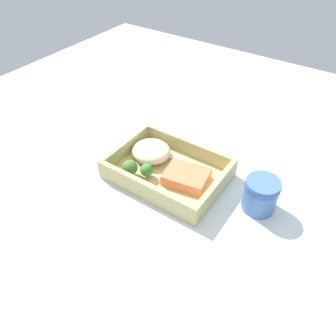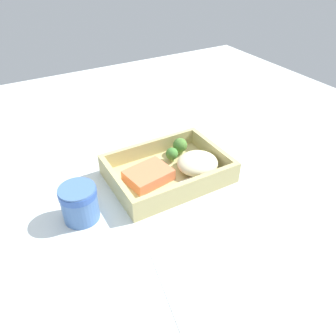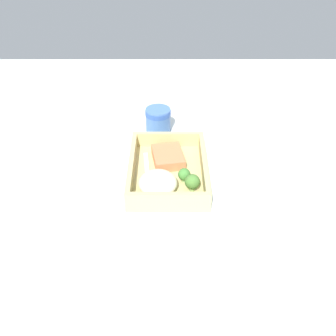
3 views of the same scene
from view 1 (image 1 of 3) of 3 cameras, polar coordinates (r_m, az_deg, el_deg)
ground_plane at (r=79.46cm, az=-0.00°, el=-2.00°), size 160.00×160.00×2.00cm
takeout_tray at (r=78.36cm, az=-0.00°, el=-1.15°), size 26.60×19.19×1.20cm
tray_rim at (r=76.64cm, az=-0.00°, el=0.27°), size 26.60×19.19×3.95cm
salmon_fillet at (r=75.03cm, az=3.18°, el=-1.60°), size 10.82×8.96×2.61cm
mashed_potatoes at (r=81.05cm, az=-2.91°, el=2.93°), size 9.67×9.16×4.04cm
broccoli_floret_1 at (r=75.77cm, az=-3.74°, el=-0.39°), size 3.03×3.03×3.61cm
broccoli_floret_2 at (r=76.17cm, az=-6.62°, el=0.04°), size 3.61×3.61×4.30cm
fork at (r=81.30cm, az=1.63°, el=1.47°), size 15.89×3.15×0.44cm
paper_cup at (r=71.52cm, az=15.87°, el=-4.29°), size 7.37×7.37×7.61cm
receipt_slip at (r=93.58cm, az=14.74°, el=5.06°), size 11.59×17.06×0.24cm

